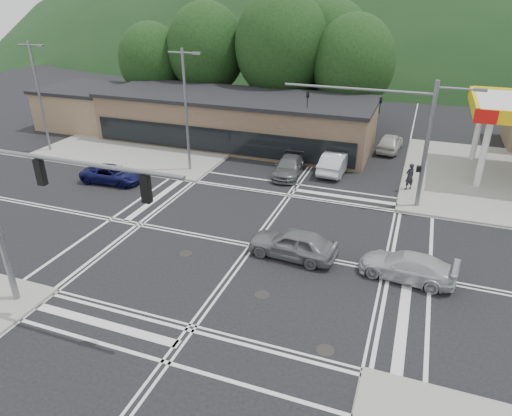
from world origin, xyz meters
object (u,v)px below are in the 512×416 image
(car_queue_a, at_px, (336,162))
(car_northbound, at_px, (289,167))
(car_blue_west, at_px, (112,174))
(car_grey_center, at_px, (293,243))
(pedestrian, at_px, (410,176))
(car_silver_east, at_px, (407,266))
(car_queue_b, at_px, (390,142))

(car_queue_a, xyz_separation_m, car_northbound, (-3.16, -1.91, -0.13))
(car_queue_a, bearing_deg, car_blue_west, 31.53)
(car_grey_center, bearing_deg, car_queue_a, -174.70)
(pedestrian, bearing_deg, car_queue_a, -61.22)
(car_grey_center, xyz_separation_m, car_northbound, (-3.49, 11.07, -0.12))
(car_silver_east, height_order, car_queue_a, car_queue_a)
(car_queue_a, bearing_deg, car_northbound, 35.03)
(car_grey_center, xyz_separation_m, pedestrian, (5.13, 11.02, 0.30))
(car_queue_a, bearing_deg, car_queue_b, -113.47)
(car_silver_east, bearing_deg, car_queue_b, -165.52)
(car_grey_center, xyz_separation_m, car_queue_a, (-0.33, 12.97, 0.02))
(car_queue_a, distance_m, pedestrian, 5.80)
(car_blue_west, bearing_deg, car_grey_center, -113.58)
(car_queue_a, xyz_separation_m, pedestrian, (5.46, -1.95, 0.29))
(car_grey_center, xyz_separation_m, car_silver_east, (5.69, 0.00, -0.13))
(car_grey_center, height_order, pedestrian, pedestrian)
(car_silver_east, relative_size, pedestrian, 2.42)
(car_silver_east, distance_m, pedestrian, 11.04)
(car_grey_center, height_order, car_silver_east, car_grey_center)
(car_grey_center, height_order, car_queue_b, car_grey_center)
(car_queue_b, bearing_deg, car_silver_east, 102.88)
(car_northbound, height_order, pedestrian, pedestrian)
(car_blue_west, distance_m, car_silver_east, 21.38)
(car_queue_b, relative_size, car_northbound, 0.96)
(car_queue_a, xyz_separation_m, car_queue_b, (3.41, 6.58, -0.05))
(car_blue_west, xyz_separation_m, car_queue_b, (18.10, 14.25, 0.13))
(car_northbound, bearing_deg, car_grey_center, -78.13)
(car_queue_b, height_order, car_northbound, car_queue_b)
(car_grey_center, xyz_separation_m, car_queue_b, (3.08, 19.55, -0.03))
(car_queue_a, relative_size, pedestrian, 2.59)
(car_grey_center, distance_m, pedestrian, 12.16)
(car_blue_west, height_order, car_grey_center, car_grey_center)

